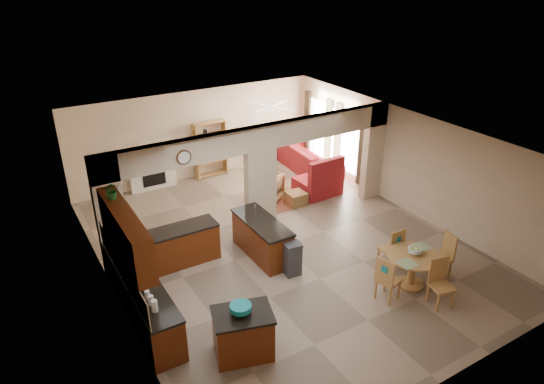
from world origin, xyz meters
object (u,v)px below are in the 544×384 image
kitchen_island (243,334)px  armchair (266,188)px  sofa (307,157)px  dining_table (413,265)px

kitchen_island → armchair: size_ratio=1.41×
armchair → sofa: bearing=171.9°
kitchen_island → dining_table: bearing=15.4°
kitchen_island → dining_table: (4.03, -0.07, 0.05)m
dining_table → sofa: size_ratio=0.39×
sofa → dining_table: bearing=169.7°
kitchen_island → sofa: bearing=64.0°
sofa → kitchen_island: bearing=142.7°
dining_table → armchair: 5.17m
kitchen_island → sofa: (5.79, 6.35, -0.04)m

